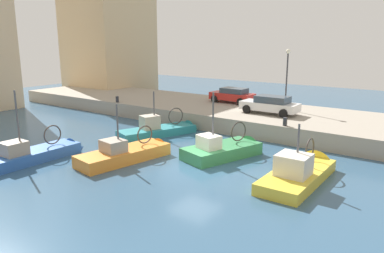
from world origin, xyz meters
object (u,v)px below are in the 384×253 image
at_px(parked_car_white, 270,104).
at_px(quay_streetlamp, 287,69).
at_px(fishing_boat_green, 227,154).
at_px(fishing_boat_teal, 162,133).
at_px(fishing_boat_orange, 130,158).
at_px(parked_car_red, 233,95).
at_px(mooring_bollard_mid, 117,99).
at_px(fishing_boat_blue, 34,159).
at_px(fishing_boat_yellow, 301,176).
at_px(mooring_bollard_south, 285,122).

relative_size(parked_car_white, quay_streetlamp, 0.91).
xyz_separation_m(fishing_boat_green, quay_streetlamp, (10.26, 0.68, 4.36)).
bearing_deg(fishing_boat_teal, fishing_boat_orange, -157.65).
height_order(parked_car_red, mooring_bollard_mid, parked_car_red).
relative_size(fishing_boat_blue, quay_streetlamp, 1.42).
relative_size(fishing_boat_green, parked_car_red, 1.46).
relative_size(fishing_boat_orange, fishing_boat_blue, 0.94).
bearing_deg(fishing_boat_orange, mooring_bollard_mid, 50.03).
distance_m(fishing_boat_yellow, mooring_bollard_mid, 20.16).
relative_size(fishing_boat_orange, mooring_bollard_south, 11.70).
height_order(fishing_boat_yellow, parked_car_red, fishing_boat_yellow).
relative_size(fishing_boat_blue, mooring_bollard_mid, 12.50).
bearing_deg(fishing_boat_green, mooring_bollard_mid, 72.17).
distance_m(fishing_boat_yellow, parked_car_white, 10.88).
bearing_deg(quay_streetlamp, parked_car_red, 86.46).
bearing_deg(mooring_bollard_mid, parked_car_red, -55.06).
bearing_deg(mooring_bollard_mid, fishing_boat_yellow, -106.61).
distance_m(fishing_boat_blue, mooring_bollard_mid, 13.37).
bearing_deg(fishing_boat_green, fishing_boat_yellow, -102.98).
height_order(fishing_boat_orange, fishing_boat_teal, fishing_boat_orange).
bearing_deg(quay_streetlamp, fishing_boat_orange, 166.14).
height_order(fishing_boat_yellow, mooring_bollard_mid, fishing_boat_yellow).
relative_size(fishing_boat_teal, fishing_boat_blue, 0.96).
relative_size(fishing_boat_blue, parked_car_white, 1.56).
height_order(fishing_boat_orange, quay_streetlamp, quay_streetlamp).
distance_m(fishing_boat_green, mooring_bollard_mid, 15.13).
distance_m(fishing_boat_teal, quay_streetlamp, 11.26).
bearing_deg(quay_streetlamp, fishing_boat_yellow, -153.77).
bearing_deg(mooring_bollard_south, quay_streetlamp, 22.50).
height_order(mooring_bollard_south, quay_streetlamp, quay_streetlamp).
xyz_separation_m(fishing_boat_orange, mooring_bollard_mid, (8.52, 10.16, 1.39)).
xyz_separation_m(fishing_boat_yellow, parked_car_white, (9.00, 5.84, 1.77)).
distance_m(fishing_boat_green, quay_streetlamp, 11.17).
distance_m(fishing_boat_yellow, fishing_boat_teal, 11.71).
bearing_deg(quay_streetlamp, parked_car_white, 174.68).
relative_size(mooring_bollard_south, quay_streetlamp, 0.11).
height_order(parked_car_red, parked_car_white, parked_car_white).
bearing_deg(fishing_boat_green, fishing_boat_blue, 130.89).
bearing_deg(mooring_bollard_south, fishing_boat_teal, 110.28).
distance_m(mooring_bollard_south, mooring_bollard_mid, 16.00).
relative_size(fishing_boat_yellow, mooring_bollard_south, 11.69).
distance_m(parked_car_red, mooring_bollard_mid, 10.43).
distance_m(fishing_boat_green, parked_car_white, 8.13).
relative_size(fishing_boat_teal, parked_car_white, 1.51).
height_order(fishing_boat_teal, fishing_boat_blue, fishing_boat_blue).
bearing_deg(fishing_boat_yellow, fishing_boat_teal, 76.40).
xyz_separation_m(fishing_boat_blue, parked_car_red, (17.89, -2.64, 1.80)).
height_order(fishing_boat_teal, mooring_bollard_mid, fishing_boat_teal).
height_order(fishing_boat_yellow, parked_car_white, fishing_boat_yellow).
bearing_deg(mooring_bollard_mid, fishing_boat_teal, -110.78).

